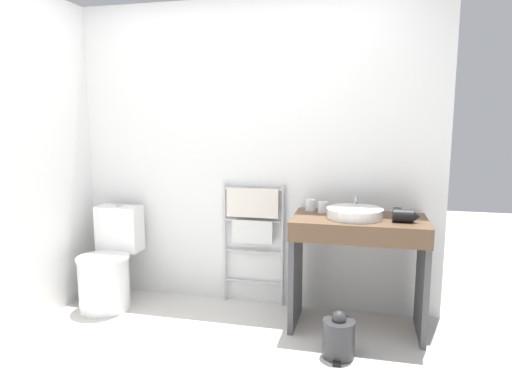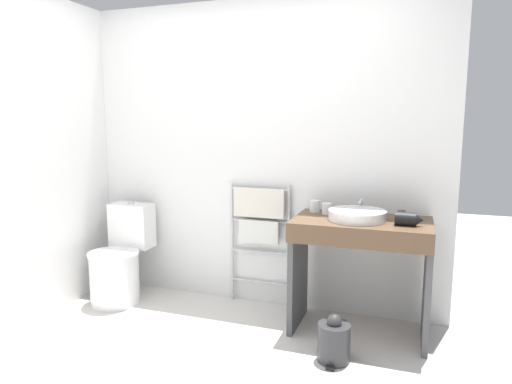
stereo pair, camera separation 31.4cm
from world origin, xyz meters
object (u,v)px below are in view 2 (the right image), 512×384
hair_dryer (407,219)px  cup_near_edge (327,208)px  sink_basin (357,215)px  trash_bin (334,341)px  towel_radiator (259,221)px  cup_near_wall (315,206)px  toilet (120,263)px

hair_dryer → cup_near_edge: bearing=161.5°
sink_basin → trash_bin: bearing=-99.0°
towel_radiator → trash_bin: size_ratio=3.23×
towel_radiator → trash_bin: 1.18m
cup_near_wall → trash_bin: 1.00m
toilet → towel_radiator: 1.24m
trash_bin → towel_radiator: bearing=136.4°
toilet → cup_near_edge: bearing=5.6°
towel_radiator → trash_bin: towel_radiator is taller
towel_radiator → cup_near_wall: bearing=-10.5°
cup_near_edge → trash_bin: size_ratio=0.26×
trash_bin → sink_basin: bearing=81.0°
cup_near_wall → hair_dryer: 0.71m
toilet → sink_basin: sink_basin is taller
sink_basin → towel_radiator: bearing=161.0°
cup_near_wall → hair_dryer: bearing=-19.6°
towel_radiator → sink_basin: towel_radiator is taller
toilet → sink_basin: bearing=0.7°
hair_dryer → trash_bin: 0.92m
toilet → cup_near_edge: (1.72, 0.17, 0.54)m
toilet → cup_near_wall: 1.72m
toilet → trash_bin: bearing=-12.1°
sink_basin → cup_near_wall: size_ratio=4.56×
hair_dryer → sink_basin: bearing=172.0°
cup_near_edge → hair_dryer: 0.60m
cup_near_wall → toilet: bearing=-172.4°
cup_near_wall → cup_near_edge: 0.11m
toilet → cup_near_wall: cup_near_wall is taller
toilet → trash_bin: (1.88, -0.40, -0.19)m
hair_dryer → cup_near_wall: bearing=160.4°
towel_radiator → cup_near_edge: bearing=-13.2°
towel_radiator → sink_basin: (0.81, -0.28, 0.16)m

